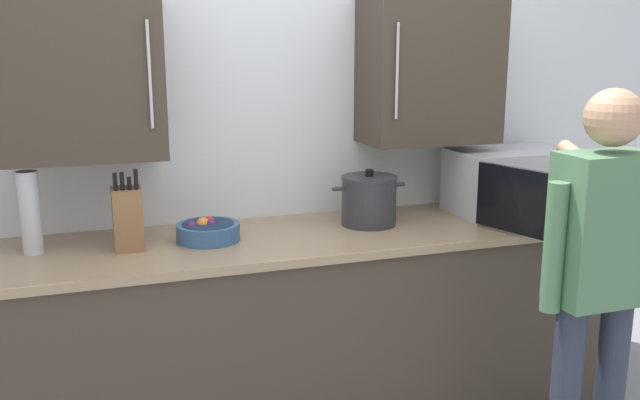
{
  "coord_description": "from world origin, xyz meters",
  "views": [
    {
      "loc": [
        -0.73,
        -1.85,
        1.71
      ],
      "look_at": [
        0.15,
        0.75,
        1.08
      ],
      "focal_mm": 38.57,
      "sensor_mm": 36.0,
      "label": 1
    }
  ],
  "objects_px": {
    "microwave_oven": "(511,182)",
    "person_figure": "(598,266)",
    "fruit_bowl": "(208,230)",
    "stock_pot": "(369,200)",
    "knife_block": "(128,218)",
    "thermos_flask": "(30,212)"
  },
  "relations": [
    {
      "from": "microwave_oven",
      "to": "person_figure",
      "type": "height_order",
      "value": "person_figure"
    },
    {
      "from": "fruit_bowl",
      "to": "stock_pot",
      "type": "bearing_deg",
      "value": 2.17
    },
    {
      "from": "microwave_oven",
      "to": "person_figure",
      "type": "relative_size",
      "value": 0.48
    },
    {
      "from": "stock_pot",
      "to": "thermos_flask",
      "type": "bearing_deg",
      "value": 179.48
    },
    {
      "from": "microwave_oven",
      "to": "person_figure",
      "type": "distance_m",
      "value": 0.83
    },
    {
      "from": "thermos_flask",
      "to": "stock_pot",
      "type": "relative_size",
      "value": 0.94
    },
    {
      "from": "knife_block",
      "to": "fruit_bowl",
      "type": "bearing_deg",
      "value": 0.94
    },
    {
      "from": "thermos_flask",
      "to": "stock_pot",
      "type": "xyz_separation_m",
      "value": [
        1.37,
        -0.01,
        -0.05
      ]
    },
    {
      "from": "stock_pot",
      "to": "person_figure",
      "type": "relative_size",
      "value": 0.22
    },
    {
      "from": "thermos_flask",
      "to": "person_figure",
      "type": "xyz_separation_m",
      "value": [
        1.92,
        -0.83,
        -0.16
      ]
    },
    {
      "from": "knife_block",
      "to": "stock_pot",
      "type": "height_order",
      "value": "knife_block"
    },
    {
      "from": "microwave_oven",
      "to": "thermos_flask",
      "type": "bearing_deg",
      "value": 179.24
    },
    {
      "from": "fruit_bowl",
      "to": "stock_pot",
      "type": "height_order",
      "value": "stock_pot"
    },
    {
      "from": "stock_pot",
      "to": "person_figure",
      "type": "xyz_separation_m",
      "value": [
        0.54,
        -0.81,
        -0.11
      ]
    },
    {
      "from": "microwave_oven",
      "to": "knife_block",
      "type": "height_order",
      "value": "knife_block"
    },
    {
      "from": "microwave_oven",
      "to": "knife_block",
      "type": "bearing_deg",
      "value": -179.44
    },
    {
      "from": "microwave_oven",
      "to": "thermos_flask",
      "type": "distance_m",
      "value": 2.08
    },
    {
      "from": "thermos_flask",
      "to": "knife_block",
      "type": "distance_m",
      "value": 0.35
    },
    {
      "from": "thermos_flask",
      "to": "person_figure",
      "type": "height_order",
      "value": "person_figure"
    },
    {
      "from": "microwave_oven",
      "to": "fruit_bowl",
      "type": "bearing_deg",
      "value": -179.52
    },
    {
      "from": "knife_block",
      "to": "person_figure",
      "type": "height_order",
      "value": "person_figure"
    },
    {
      "from": "microwave_oven",
      "to": "fruit_bowl",
      "type": "relative_size",
      "value": 2.96
    }
  ]
}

